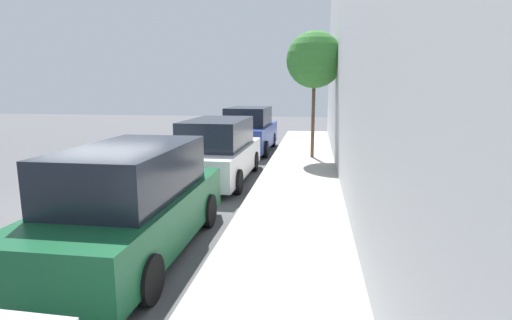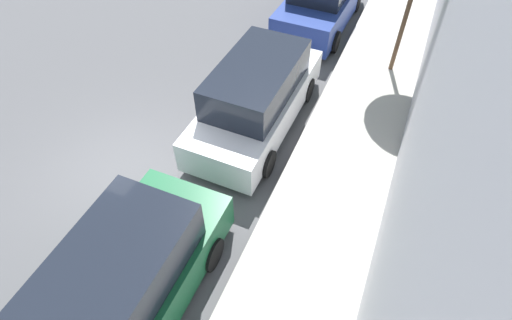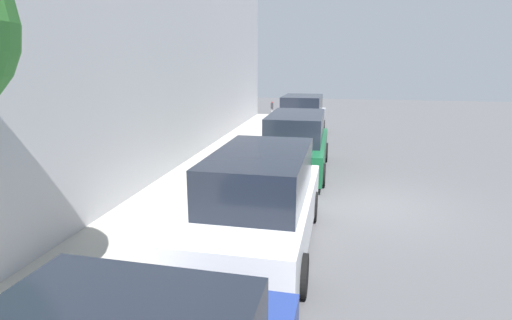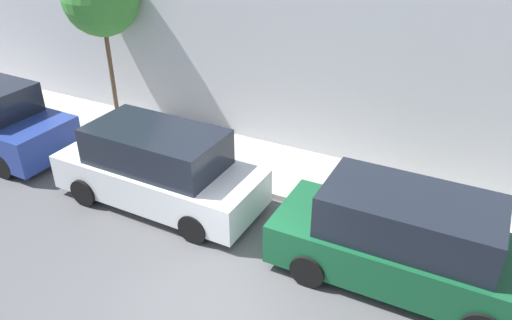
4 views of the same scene
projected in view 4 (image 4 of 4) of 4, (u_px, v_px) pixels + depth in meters
name	position (u px, v px, depth m)	size (l,w,h in m)	color
ground_plane	(219.00, 303.00, 9.04)	(60.00, 60.00, 0.00)	#515154
sidewalk	(314.00, 179.00, 12.66)	(2.41, 32.00, 0.15)	#B2ADA3
parked_minivan_second	(405.00, 241.00, 9.13)	(2.02, 4.90, 1.90)	#14512D
parked_minivan_third	(158.00, 168.00, 11.46)	(2.02, 4.93, 1.90)	silver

